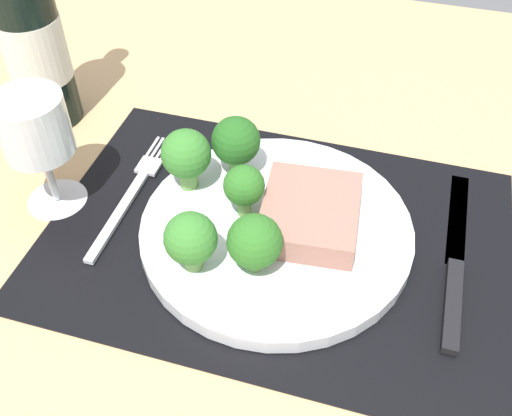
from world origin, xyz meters
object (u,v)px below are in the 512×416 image
at_px(wine_glass, 35,133).
at_px(wine_bottle, 30,34).
at_px(steak, 310,213).
at_px(fork, 132,192).
at_px(plate, 276,230).
at_px(knife, 455,267).

bearing_deg(wine_glass, wine_bottle, 120.92).
height_order(wine_bottle, wine_glass, wine_bottle).
bearing_deg(wine_glass, steak, 5.20).
bearing_deg(fork, wine_bottle, 143.00).
xyz_separation_m(fork, wine_glass, (-0.07, -0.03, 0.08)).
height_order(steak, wine_bottle, wine_bottle).
distance_m(plate, steak, 0.04).
distance_m(steak, knife, 0.14).
distance_m(fork, wine_bottle, 0.21).
bearing_deg(wine_bottle, wine_glass, -59.08).
xyz_separation_m(plate, wine_bottle, (-0.31, 0.12, 0.10)).
height_order(fork, wine_bottle, wine_bottle).
bearing_deg(plate, steak, 18.89).
height_order(steak, fork, steak).
distance_m(steak, wine_glass, 0.27).
relative_size(steak, wine_glass, 0.82).
xyz_separation_m(steak, wine_bottle, (-0.34, 0.11, 0.08)).
distance_m(plate, knife, 0.17).
height_order(plate, fork, plate).
height_order(plate, wine_glass, wine_glass).
bearing_deg(plate, knife, 1.77).
relative_size(fork, wine_bottle, 0.62).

